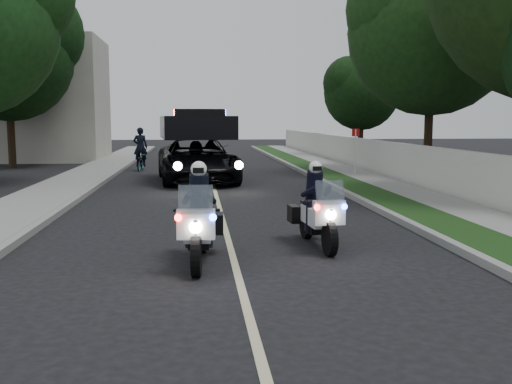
% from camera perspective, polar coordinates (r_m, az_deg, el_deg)
% --- Properties ---
extents(ground, '(120.00, 120.00, 0.00)m').
position_cam_1_polar(ground, '(9.98, -2.09, -6.88)').
color(ground, black).
rests_on(ground, ground).
extents(curb_right, '(0.20, 60.00, 0.15)m').
position_cam_1_polar(curb_right, '(20.36, 7.63, 0.44)').
color(curb_right, gray).
rests_on(curb_right, ground).
extents(grass_verge, '(1.20, 60.00, 0.16)m').
position_cam_1_polar(grass_verge, '(20.53, 9.53, 0.47)').
color(grass_verge, '#193814').
rests_on(grass_verge, ground).
extents(sidewalk_right, '(1.40, 60.00, 0.16)m').
position_cam_1_polar(sidewalk_right, '(20.91, 12.97, 0.50)').
color(sidewalk_right, gray).
rests_on(sidewalk_right, ground).
extents(property_wall, '(0.22, 60.00, 1.50)m').
position_cam_1_polar(property_wall, '(21.19, 15.58, 2.33)').
color(property_wall, beige).
rests_on(property_wall, ground).
extents(curb_left, '(0.20, 60.00, 0.15)m').
position_cam_1_polar(curb_left, '(20.11, -15.74, 0.15)').
color(curb_left, gray).
rests_on(curb_left, ground).
extents(sidewalk_left, '(2.00, 60.00, 0.16)m').
position_cam_1_polar(sidewalk_left, '(20.32, -18.80, 0.12)').
color(sidewalk_left, gray).
rests_on(sidewalk_left, ground).
extents(building_far, '(8.00, 6.00, 7.00)m').
position_cam_1_polar(building_far, '(36.89, -20.77, 8.32)').
color(building_far, '#A8A396').
rests_on(building_far, ground).
extents(lane_marking, '(0.12, 50.00, 0.01)m').
position_cam_1_polar(lane_marking, '(19.82, -3.98, 0.10)').
color(lane_marking, '#BFB78C').
rests_on(lane_marking, ground).
extents(police_moto_left, '(0.83, 2.06, 1.71)m').
position_cam_1_polar(police_moto_left, '(10.01, -5.49, -6.87)').
color(police_moto_left, silver).
rests_on(police_moto_left, ground).
extents(police_moto_right, '(0.82, 1.96, 1.63)m').
position_cam_1_polar(police_moto_right, '(11.32, 5.87, -5.24)').
color(police_moto_right, silver).
rests_on(police_moto_right, ground).
extents(police_suv, '(3.37, 6.32, 2.96)m').
position_cam_1_polar(police_suv, '(22.85, -5.66, 1.00)').
color(police_suv, black).
rests_on(police_suv, ground).
extents(bicycle, '(0.63, 1.55, 0.79)m').
position_cam_1_polar(bicycle, '(28.17, -11.05, 2.05)').
color(bicycle, black).
rests_on(bicycle, ground).
extents(cyclist, '(0.68, 0.47, 1.82)m').
position_cam_1_polar(cyclist, '(28.17, -11.05, 2.05)').
color(cyclist, black).
rests_on(cyclist, ground).
extents(sign_post, '(0.36, 0.36, 2.07)m').
position_cam_1_polar(sign_post, '(25.08, 9.52, 1.47)').
color(sign_post, red).
rests_on(sign_post, ground).
extents(tree_right_d, '(7.25, 7.25, 11.76)m').
position_cam_1_polar(tree_right_d, '(26.54, 16.16, 1.60)').
color(tree_right_d, '#1D4316').
rests_on(tree_right_d, ground).
extents(tree_right_e, '(5.13, 5.13, 7.85)m').
position_cam_1_polar(tree_right_e, '(38.10, 10.01, 3.35)').
color(tree_right_e, black).
rests_on(tree_right_e, ground).
extents(tree_left_far, '(7.23, 7.23, 10.57)m').
position_cam_1_polar(tree_left_far, '(31.59, -22.42, 2.17)').
color(tree_left_far, black).
rests_on(tree_left_far, ground).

